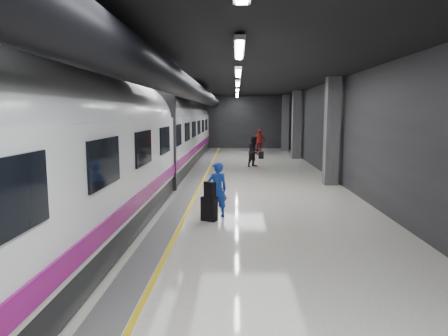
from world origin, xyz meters
TOP-DOWN VIEW (x-y plane):
  - ground at (0.00, 0.00)m, footprint 40.00×40.00m
  - platform_hall at (-0.29, 0.96)m, footprint 10.02×40.02m
  - train at (-3.25, -0.00)m, footprint 3.05×38.00m
  - traveler_main at (-0.00, -3.56)m, footprint 0.69×0.57m
  - suitcase_main at (-0.21, -3.95)m, footprint 0.49×0.42m
  - shoulder_bag at (-0.19, -3.96)m, footprint 0.36×0.33m
  - traveler_far_a at (1.57, 7.66)m, footprint 1.06×1.05m
  - traveler_far_b at (2.21, 14.30)m, footprint 1.17×0.65m
  - suitcase_far at (2.21, 11.71)m, footprint 0.34×0.24m

SIDE VIEW (x-z plane):
  - ground at x=0.00m, z-range 0.00..0.00m
  - suitcase_far at x=2.21m, z-range 0.00..0.48m
  - suitcase_main at x=-0.21m, z-range 0.00..0.69m
  - traveler_main at x=0.00m, z-range 0.00..1.62m
  - traveler_far_a at x=1.57m, z-range 0.00..1.72m
  - shoulder_bag at x=-0.19m, z-range 0.69..1.11m
  - traveler_far_b at x=2.21m, z-range 0.00..1.89m
  - train at x=-3.25m, z-range 0.04..4.09m
  - platform_hall at x=-0.29m, z-range 1.28..5.79m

